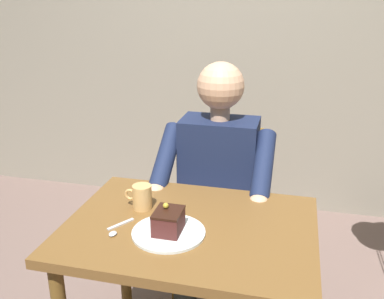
% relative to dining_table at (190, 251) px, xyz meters
% --- Properties ---
extents(dining_table, '(0.89, 0.67, 0.74)m').
position_rel_dining_table_xyz_m(dining_table, '(0.00, 0.00, 0.00)').
color(dining_table, brown).
rests_on(dining_table, ground).
extents(chair, '(0.42, 0.42, 0.88)m').
position_rel_dining_table_xyz_m(chair, '(0.00, -0.67, -0.15)').
color(chair, brown).
rests_on(chair, ground).
extents(seated_person, '(0.53, 0.58, 1.24)m').
position_rel_dining_table_xyz_m(seated_person, '(0.00, -0.50, 0.01)').
color(seated_person, '#1A2344').
rests_on(seated_person, ground).
extents(dessert_plate, '(0.25, 0.25, 0.01)m').
position_rel_dining_table_xyz_m(dessert_plate, '(0.06, 0.08, 0.11)').
color(dessert_plate, white).
rests_on(dessert_plate, dining_table).
extents(cake_slice, '(0.09, 0.11, 0.10)m').
position_rel_dining_table_xyz_m(cake_slice, '(0.06, 0.08, 0.16)').
color(cake_slice, '#4E211F').
rests_on(cake_slice, dessert_plate).
extents(coffee_cup, '(0.11, 0.07, 0.09)m').
position_rel_dining_table_xyz_m(coffee_cup, '(0.21, -0.08, 0.16)').
color(coffee_cup, tan).
rests_on(coffee_cup, dining_table).
extents(dessert_spoon, '(0.07, 0.14, 0.01)m').
position_rel_dining_table_xyz_m(dessert_spoon, '(0.24, 0.10, 0.11)').
color(dessert_spoon, silver).
rests_on(dessert_spoon, dining_table).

